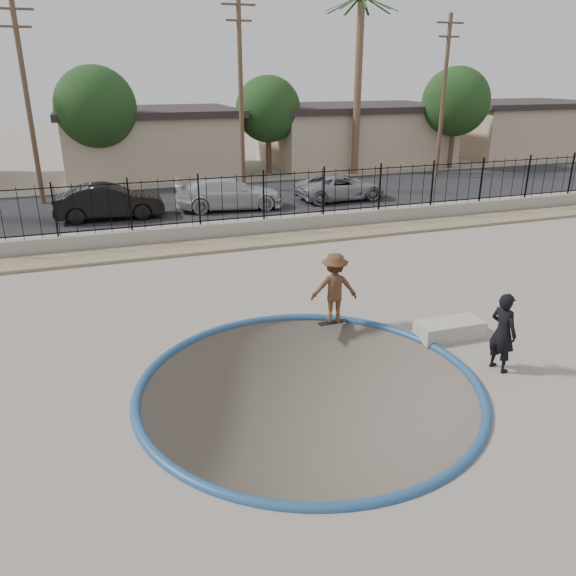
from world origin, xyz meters
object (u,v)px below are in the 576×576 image
at_px(concrete_ledge, 449,329).
at_px(car_c, 229,193).
at_px(videographer, 503,332).
at_px(skater, 334,292).
at_px(skateboard, 333,322).
at_px(car_d, 341,187).
at_px(car_b, 109,202).

bearing_deg(concrete_ledge, car_c, 96.82).
distance_m(videographer, car_c, 16.64).
height_order(skater, skateboard, skater).
distance_m(skateboard, car_d, 14.79).
distance_m(car_c, car_d, 5.67).
bearing_deg(car_b, car_d, -86.96).
xyz_separation_m(skateboard, videographer, (2.42, -3.26, 0.81)).
relative_size(skateboard, videographer, 0.46).
distance_m(skater, skateboard, 0.83).
height_order(skateboard, car_c, car_c).
bearing_deg(skateboard, concrete_ledge, -36.54).
bearing_deg(skateboard, skater, 87.34).
height_order(videographer, car_c, videographer).
bearing_deg(car_d, skater, 152.56).
xyz_separation_m(skater, car_d, (6.23, 13.40, -0.22)).
relative_size(concrete_ledge, car_d, 0.36).
bearing_deg(videographer, car_d, -24.15).
relative_size(skateboard, car_b, 0.18).
bearing_deg(car_d, car_b, 89.00).
bearing_deg(skater, videographer, 140.86).
xyz_separation_m(car_b, car_d, (10.96, 0.29, -0.12)).
bearing_deg(videographer, skateboard, 25.33).
bearing_deg(skater, car_b, -55.88).
bearing_deg(videographer, concrete_ledge, -8.66).
distance_m(skater, videographer, 4.05).
height_order(skateboard, concrete_ledge, concrete_ledge).
height_order(skater, car_c, skater).
bearing_deg(skateboard, car_d, 62.40).
distance_m(skateboard, concrete_ledge, 2.82).
bearing_deg(car_b, concrete_ledge, -152.75).
relative_size(videographer, car_b, 0.38).
bearing_deg(car_d, skateboard, 152.56).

